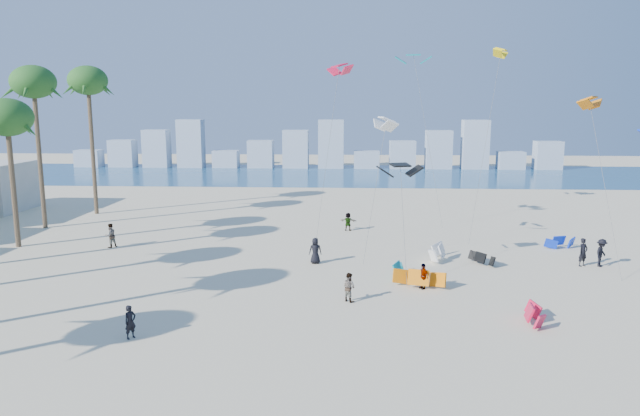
{
  "coord_description": "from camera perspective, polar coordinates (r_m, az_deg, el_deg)",
  "views": [
    {
      "loc": [
        4.91,
        -19.47,
        10.77
      ],
      "look_at": [
        3.0,
        16.0,
        4.5
      ],
      "focal_mm": 32.59,
      "sensor_mm": 36.0,
      "label": 1
    }
  ],
  "objects": [
    {
      "name": "ground",
      "position": [
        22.79,
        -10.27,
        -18.37
      ],
      "size": [
        220.0,
        220.0,
        0.0
      ],
      "primitive_type": "plane",
      "color": "beige",
      "rests_on": "ground"
    },
    {
      "name": "ocean",
      "position": [
        92.23,
        0.01,
        3.31
      ],
      "size": [
        220.0,
        220.0,
        0.0
      ],
      "primitive_type": "plane",
      "color": "navy",
      "rests_on": "ground"
    },
    {
      "name": "kitesurfer_near",
      "position": [
        29.03,
        -18.13,
        -10.59
      ],
      "size": [
        0.65,
        0.7,
        1.61
      ],
      "primitive_type": "imported",
      "rotation": [
        0.0,
        0.0,
        0.95
      ],
      "color": "black",
      "rests_on": "ground"
    },
    {
      "name": "kitesurfer_mid",
      "position": [
        32.64,
        2.85,
        -7.76
      ],
      "size": [
        1.0,
        0.99,
        1.63
      ],
      "primitive_type": "imported",
      "rotation": [
        0.0,
        0.0,
        2.41
      ],
      "color": "gray",
      "rests_on": "ground"
    },
    {
      "name": "kitesurfers_far",
      "position": [
        42.44,
        6.58,
        -3.51
      ],
      "size": [
        36.66,
        17.06,
        1.93
      ],
      "color": "black",
      "rests_on": "ground"
    },
    {
      "name": "grounded_kites",
      "position": [
        38.98,
        14.08,
        -5.65
      ],
      "size": [
        15.23,
        18.43,
        1.02
      ],
      "color": "#0B818D",
      "rests_on": "ground"
    },
    {
      "name": "flying_kites",
      "position": [
        44.63,
        14.44,
        10.31
      ],
      "size": [
        24.19,
        30.82,
        16.1
      ],
      "color": "black",
      "rests_on": "ground"
    },
    {
      "name": "distant_skyline",
      "position": [
        101.95,
        -0.36,
        5.69
      ],
      "size": [
        85.0,
        3.0,
        8.4
      ],
      "color": "#9EADBF",
      "rests_on": "ground"
    }
  ]
}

